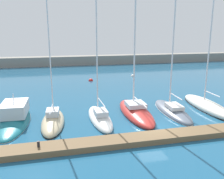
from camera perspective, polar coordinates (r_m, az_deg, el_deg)
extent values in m
plane|color=#1E567A|center=(22.37, 9.47, -9.27)|extent=(120.00, 120.00, 0.00)
cube|color=brown|center=(20.52, 11.82, -10.85)|extent=(32.97, 1.81, 0.48)
cube|color=gray|center=(64.15, -6.00, 6.92)|extent=(108.00, 3.45, 2.31)
ellipsoid|color=#19707F|center=(25.25, -22.17, -7.19)|extent=(3.15, 9.04, 1.00)
ellipsoid|color=silver|center=(25.28, -22.16, -7.35)|extent=(3.18, 9.13, 0.12)
cube|color=silver|center=(25.66, -22.08, -4.22)|extent=(2.46, 3.68, 1.23)
cube|color=black|center=(26.10, -21.91, -3.48)|extent=(2.14, 0.97, 0.69)
cylinder|color=silver|center=(25.37, -22.29, -1.93)|extent=(0.08, 0.08, 0.90)
ellipsoid|color=beige|center=(23.86, -13.79, -7.54)|extent=(2.62, 7.03, 1.25)
ellipsoid|color=black|center=(23.91, -13.77, -7.89)|extent=(2.64, 7.10, 0.12)
cylinder|color=silver|center=(23.37, -14.48, 7.63)|extent=(0.11, 0.11, 11.12)
cylinder|color=silver|center=(22.47, -14.20, -4.54)|extent=(0.30, 2.91, 0.08)
cube|color=silver|center=(23.79, -13.87, -5.26)|extent=(1.27, 1.68, 0.58)
ellipsoid|color=white|center=(24.22, -2.91, -6.80)|extent=(2.05, 7.46, 1.08)
cylinder|color=silver|center=(23.72, -3.66, 12.22)|extent=(0.13, 0.13, 14.66)
cylinder|color=silver|center=(22.73, -2.49, -3.05)|extent=(0.14, 3.06, 0.09)
cube|color=silver|center=(23.49, -2.68, -5.40)|extent=(1.19, 1.84, 0.50)
ellipsoid|color=#B72D28|center=(25.89, 5.64, -5.45)|extent=(2.92, 9.03, 1.28)
cylinder|color=silver|center=(25.37, 5.42, 12.51)|extent=(0.16, 0.16, 14.64)
cylinder|color=silver|center=(24.29, 6.61, -2.90)|extent=(0.22, 3.92, 0.12)
cube|color=silver|center=(25.77, 5.58, -3.53)|extent=(1.97, 2.18, 0.45)
ellipsoid|color=slate|center=(27.21, 14.01, -4.96)|extent=(2.74, 8.28, 0.98)
ellipsoid|color=silver|center=(27.25, 14.00, -5.21)|extent=(2.76, 8.37, 0.12)
cylinder|color=silver|center=(26.52, 14.47, 13.94)|extent=(0.15, 0.15, 16.65)
cylinder|color=silver|center=(26.02, 14.92, -1.59)|extent=(0.26, 2.82, 0.11)
cube|color=silver|center=(26.61, 14.50, -3.86)|extent=(1.49, 2.26, 0.39)
ellipsoid|color=silver|center=(29.68, 21.49, -3.65)|extent=(2.80, 9.29, 1.29)
ellipsoid|color=black|center=(29.76, 21.44, -4.16)|extent=(2.83, 9.39, 0.12)
cylinder|color=silver|center=(28.99, 22.11, 10.18)|extent=(0.15, 0.15, 12.87)
cylinder|color=silver|center=(28.67, 22.54, -0.90)|extent=(0.24, 2.92, 0.11)
sphere|color=red|center=(43.07, -5.03, 2.06)|extent=(0.81, 0.81, 0.81)
sphere|color=white|center=(47.24, 4.96, 3.10)|extent=(0.84, 0.84, 0.84)
cylinder|color=black|center=(18.64, -17.01, -12.25)|extent=(0.20, 0.20, 0.44)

